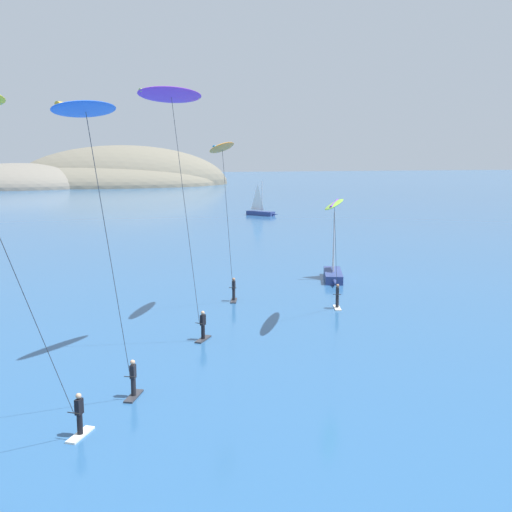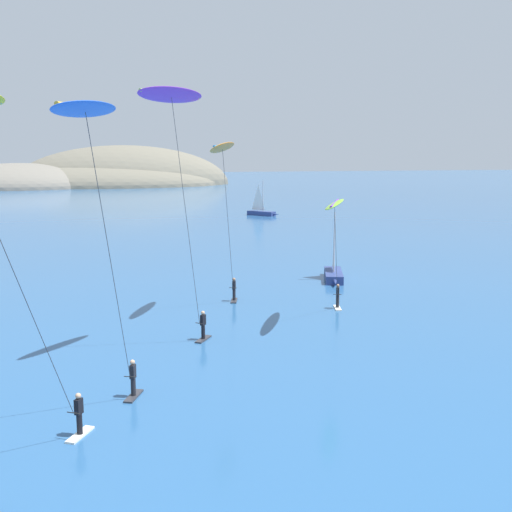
{
  "view_description": "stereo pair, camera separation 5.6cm",
  "coord_description": "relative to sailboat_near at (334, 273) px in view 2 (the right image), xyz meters",
  "views": [
    {
      "loc": [
        -7.02,
        -6.14,
        10.78
      ],
      "look_at": [
        -0.21,
        24.71,
        5.51
      ],
      "focal_mm": 45.0,
      "sensor_mm": 36.0,
      "label": 1
    },
    {
      "loc": [
        -6.96,
        -6.16,
        10.78
      ],
      "look_at": [
        -0.21,
        24.71,
        5.51
      ],
      "focal_mm": 45.0,
      "sensor_mm": 36.0,
      "label": 2
    }
  ],
  "objects": [
    {
      "name": "headland_island",
      "position": [
        -23.01,
        149.9,
        -0.64
      ],
      "size": [
        87.54,
        41.51,
        24.01
      ],
      "color": "slate",
      "rests_on": "ground"
    },
    {
      "name": "sailboat_near",
      "position": [
        0.0,
        0.0,
        0.0
      ],
      "size": [
        2.69,
        5.93,
        5.7
      ],
      "color": "navy",
      "rests_on": "ground"
    },
    {
      "name": "sailboat_far",
      "position": [
        6.06,
        52.71,
        0.0
      ],
      "size": [
        4.82,
        4.96,
        5.7
      ],
      "color": "navy",
      "rests_on": "ground"
    },
    {
      "name": "kitesurfer_orange",
      "position": [
        -10.59,
        -8.35,
        9.32
      ],
      "size": [
        3.14,
        6.36,
        11.31
      ],
      "color": "#2D2D33",
      "rests_on": "ground"
    },
    {
      "name": "kitesurfer_blue",
      "position": [
        -18.3,
        -25.55,
        10.5
      ],
      "size": [
        3.38,
        6.68,
        12.5
      ],
      "color": "#2D2D33",
      "rests_on": "ground"
    },
    {
      "name": "kitesurfer_lime",
      "position": [
        -4.5,
        -12.8,
        6.24
      ],
      "size": [
        3.73,
        7.57,
        7.84
      ],
      "color": "silver",
      "rests_on": "ground"
    },
    {
      "name": "kitesurfer_purple",
      "position": [
        -14.41,
        -16.2,
        11.69
      ],
      "size": [
        4.41,
        4.96,
        13.91
      ],
      "color": "#2D2D33",
      "rests_on": "ground"
    }
  ]
}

